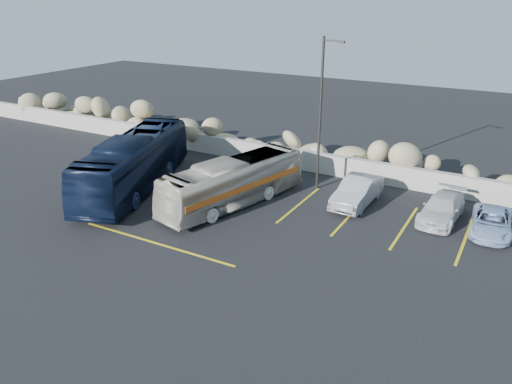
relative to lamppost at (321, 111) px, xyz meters
The scene contains 10 objects.
ground 10.73m from the lamppost, 105.05° to the right, with size 90.00×90.00×0.00m, color black.
seawall 5.14m from the lamppost, 135.63° to the left, with size 60.00×0.40×1.20m, color gray.
riprap_pile 5.40m from the lamppost, 124.63° to the left, with size 54.00×2.80×2.60m, color tan, non-canonical shape.
parking_lines 6.18m from the lamppost, 62.01° to the right, with size 18.16×9.36×0.01m.
lamppost is the anchor object (origin of this frame).
vintage_bus 5.87m from the lamppost, 125.60° to the right, with size 1.98×8.45×2.35m, color beige.
tour_coach 10.31m from the lamppost, 151.32° to the right, with size 2.46×10.50×2.93m, color black.
car_b 4.52m from the lamppost, 21.22° to the right, with size 1.45×4.16×1.37m, color #A6A6AB.
car_c 7.64m from the lamppost, ahead, with size 1.60×3.95×1.15m, color silver.
car_d 9.65m from the lamppost, ahead, with size 1.68×3.64×1.01m, color #98AFD7.
Camera 1 is at (12.05, -14.22, 10.03)m, focal length 35.00 mm.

